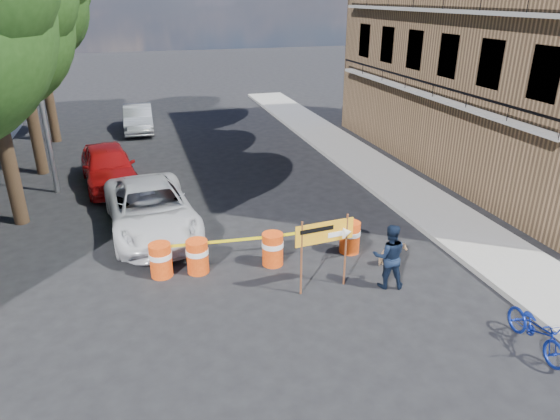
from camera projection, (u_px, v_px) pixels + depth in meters
ground at (293, 309)px, 11.48m from camera, size 120.00×120.00×0.00m
sidewalk_east at (403, 189)px, 18.35m from camera, size 2.40×40.00×0.15m
apartment_building at (526, 13)px, 19.27m from camera, size 8.00×16.00×12.00m
tree_far at (34, 6)px, 22.23m from camera, size 5.04×4.80×8.84m
streetlamp at (37, 70)px, 16.56m from camera, size 1.25×0.18×8.00m
barrel_far_left at (161, 259)px, 12.68m from camera, size 0.58×0.58×0.90m
barrel_mid_left at (197, 256)px, 12.86m from camera, size 0.58×0.58×0.90m
barrel_mid_right at (273, 248)px, 13.23m from camera, size 0.58×0.58×0.90m
barrel_far_right at (350, 236)px, 13.88m from camera, size 0.58×0.58×0.90m
detour_sign at (332, 236)px, 11.79m from camera, size 1.49×0.30×1.92m
pedestrian at (389, 256)px, 12.09m from camera, size 0.96×0.85×1.66m
bicycle at (541, 313)px, 9.88m from camera, size 0.67×0.95×1.72m
dog at (392, 255)px, 13.24m from camera, size 0.78×0.45×0.62m
suv_white at (151, 209)px, 15.03m from camera, size 2.88×5.45×1.46m
sedan_red at (108, 166)px, 18.68m from camera, size 2.40×4.72×1.54m
sedan_silver at (138, 118)px, 26.32m from camera, size 1.49×4.12×1.35m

